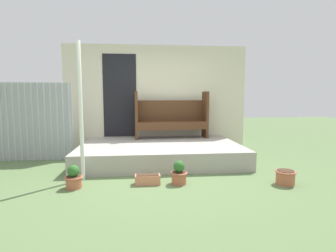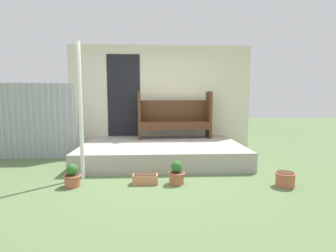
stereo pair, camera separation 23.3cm
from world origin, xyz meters
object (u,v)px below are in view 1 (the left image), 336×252
object	(u,v)px
bench	(171,116)
flower_pot_left	(74,178)
support_post	(81,112)
flower_pot_right	(285,177)
flower_pot_middle	(179,174)
planter_box_rect	(148,179)

from	to	relation	value
bench	flower_pot_left	bearing A→B (deg)	-129.47
support_post	bench	size ratio (longest dim) A/B	1.27
flower_pot_right	flower_pot_left	bearing A→B (deg)	177.26
flower_pot_left	flower_pot_middle	size ratio (longest dim) A/B	0.95
flower_pot_middle	flower_pot_right	xyz separation A→B (m)	(1.63, -0.19, -0.04)
support_post	planter_box_rect	xyz separation A→B (m)	(1.04, -0.33, -1.03)
bench	flower_pot_left	xyz separation A→B (m)	(-1.71, -2.34, -0.74)
support_post	bench	bearing A→B (deg)	49.44
support_post	flower_pot_left	xyz separation A→B (m)	(-0.05, -0.39, -0.95)
support_post	flower_pot_right	world-z (taller)	support_post
bench	planter_box_rect	size ratio (longest dim) A/B	4.49
bench	flower_pot_middle	xyz separation A→B (m)	(-0.13, -2.30, -0.73)
bench	planter_box_rect	world-z (taller)	bench
flower_pot_middle	flower_pot_right	world-z (taller)	flower_pot_middle
bench	flower_pot_right	world-z (taller)	bench
flower_pot_left	bench	bearing A→B (deg)	53.78
bench	planter_box_rect	xyz separation A→B (m)	(-0.62, -2.27, -0.81)
support_post	flower_pot_left	bearing A→B (deg)	-97.10
support_post	bench	distance (m)	2.56
support_post	flower_pot_right	distance (m)	3.35
flower_pot_left	flower_pot_right	size ratio (longest dim) A/B	1.11
bench	flower_pot_left	world-z (taller)	bench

